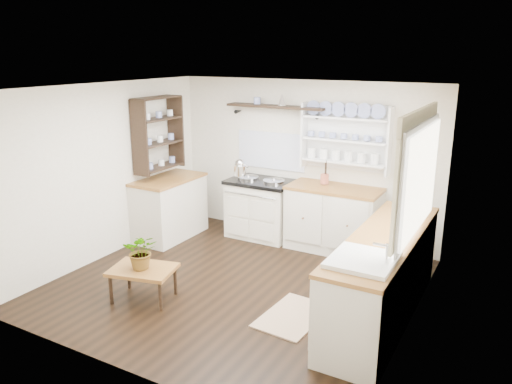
% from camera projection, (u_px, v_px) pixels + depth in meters
% --- Properties ---
extents(floor, '(4.00, 3.80, 0.01)m').
position_uv_depth(floor, '(236.00, 284.00, 5.95)').
color(floor, black).
rests_on(floor, ground).
extents(wall_back, '(4.00, 0.02, 2.30)m').
position_uv_depth(wall_back, '(304.00, 161.00, 7.23)').
color(wall_back, beige).
rests_on(wall_back, ground).
extents(wall_right, '(0.02, 3.80, 2.30)m').
position_uv_depth(wall_right, '(416.00, 219.00, 4.70)').
color(wall_right, beige).
rests_on(wall_right, ground).
extents(wall_left, '(0.02, 3.80, 2.30)m').
position_uv_depth(wall_left, '(106.00, 172.00, 6.57)').
color(wall_left, beige).
rests_on(wall_left, ground).
extents(ceiling, '(4.00, 3.80, 0.01)m').
position_uv_depth(ceiling, '(234.00, 88.00, 5.32)').
color(ceiling, white).
rests_on(ceiling, wall_back).
extents(window, '(0.08, 1.55, 1.22)m').
position_uv_depth(window, '(418.00, 173.00, 4.74)').
color(window, white).
rests_on(window, wall_right).
extents(aga_cooker, '(0.96, 0.67, 0.89)m').
position_uv_depth(aga_cooker, '(261.00, 208.00, 7.40)').
color(aga_cooker, '#EFE6CF').
rests_on(aga_cooker, floor).
extents(back_cabinets, '(1.27, 0.63, 0.90)m').
position_uv_depth(back_cabinets, '(333.00, 218.00, 6.89)').
color(back_cabinets, beige).
rests_on(back_cabinets, floor).
extents(right_cabinets, '(0.62, 2.43, 0.90)m').
position_uv_depth(right_cabinets, '(383.00, 276.00, 5.11)').
color(right_cabinets, beige).
rests_on(right_cabinets, floor).
extents(belfast_sink, '(0.55, 0.60, 0.45)m').
position_uv_depth(belfast_sink, '(362.00, 273.00, 4.39)').
color(belfast_sink, white).
rests_on(belfast_sink, right_cabinets).
extents(left_cabinets, '(0.62, 1.13, 0.90)m').
position_uv_depth(left_cabinets, '(170.00, 207.00, 7.38)').
color(left_cabinets, beige).
rests_on(left_cabinets, floor).
extents(plate_rack, '(1.20, 0.22, 0.90)m').
position_uv_depth(plate_rack, '(347.00, 137.00, 6.79)').
color(plate_rack, white).
rests_on(plate_rack, wall_back).
extents(high_shelf, '(1.50, 0.29, 0.16)m').
position_uv_depth(high_shelf, '(276.00, 107.00, 7.11)').
color(high_shelf, black).
rests_on(high_shelf, wall_back).
extents(left_shelving, '(0.28, 0.80, 1.05)m').
position_uv_depth(left_shelving, '(158.00, 133.00, 7.15)').
color(left_shelving, black).
rests_on(left_shelving, wall_left).
extents(kettle, '(0.19, 0.19, 0.24)m').
position_uv_depth(kettle, '(240.00, 167.00, 7.26)').
color(kettle, silver).
rests_on(kettle, aga_cooker).
extents(utensil_crock, '(0.11, 0.11, 0.13)m').
position_uv_depth(utensil_crock, '(325.00, 179.00, 6.90)').
color(utensil_crock, '#AD573F').
rests_on(utensil_crock, back_cabinets).
extents(center_table, '(0.79, 0.64, 0.37)m').
position_uv_depth(center_table, '(143.00, 272.00, 5.51)').
color(center_table, brown).
rests_on(center_table, floor).
extents(potted_plant, '(0.48, 0.46, 0.41)m').
position_uv_depth(potted_plant, '(141.00, 251.00, 5.44)').
color(potted_plant, '#3F7233').
rests_on(potted_plant, center_table).
extents(floor_rug, '(0.61, 0.89, 0.02)m').
position_uv_depth(floor_rug, '(293.00, 316.00, 5.22)').
color(floor_rug, '#82654C').
rests_on(floor_rug, floor).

